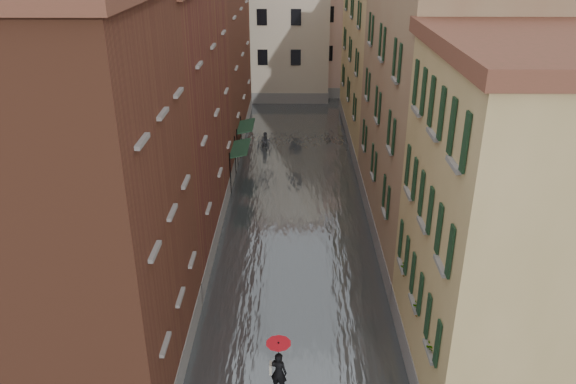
{
  "coord_description": "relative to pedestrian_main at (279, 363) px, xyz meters",
  "views": [
    {
      "loc": [
        -0.12,
        -17.68,
        14.46
      ],
      "look_at": [
        -0.41,
        7.43,
        3.0
      ],
      "focal_mm": 35.0,
      "sensor_mm": 36.0,
      "label": 1
    }
  ],
  "objects": [
    {
      "name": "ground",
      "position": [
        0.62,
        2.72,
        -1.21
      ],
      "size": [
        120.0,
        120.0,
        0.0
      ],
      "primitive_type": "plane",
      "color": "#565759",
      "rests_on": "ground"
    },
    {
      "name": "window_planters",
      "position": [
        4.74,
        0.55,
        2.3
      ],
      "size": [
        0.59,
        5.32,
        0.84
      ],
      "color": "brown",
      "rests_on": "ground"
    },
    {
      "name": "awning_far",
      "position": [
        -2.87,
        22.08,
        1.26
      ],
      "size": [
        1.09,
        2.97,
        2.8
      ],
      "color": "#173320",
      "rests_on": "ground"
    },
    {
      "name": "building_end_cream",
      "position": [
        -2.38,
        40.72,
        5.29
      ],
      "size": [
        12.0,
        9.0,
        13.0
      ],
      "primitive_type": "cube",
      "color": "beige",
      "rests_on": "ground"
    },
    {
      "name": "awning_near",
      "position": [
        -2.87,
        17.67,
        1.26
      ],
      "size": [
        1.09,
        3.1,
        2.8
      ],
      "color": "#173320",
      "rests_on": "ground"
    },
    {
      "name": "building_end_pink",
      "position": [
        6.62,
        42.72,
        4.79
      ],
      "size": [
        10.0,
        9.0,
        12.0
      ],
      "primitive_type": "cube",
      "color": "tan",
      "rests_on": "ground"
    },
    {
      "name": "building_right_mid",
      "position": [
        7.62,
        11.72,
        5.29
      ],
      "size": [
        6.0,
        14.0,
        13.0
      ],
      "primitive_type": "cube",
      "color": "#9A805D",
      "rests_on": "ground"
    },
    {
      "name": "pedestrian_main",
      "position": [
        0.0,
        0.0,
        0.0
      ],
      "size": [
        0.87,
        0.87,
        2.06
      ],
      "color": "black",
      "rests_on": "ground"
    },
    {
      "name": "building_right_far",
      "position": [
        7.62,
        26.72,
        4.54
      ],
      "size": [
        6.0,
        16.0,
        11.5
      ],
      "primitive_type": "cube",
      "color": "tan",
      "rests_on": "ground"
    },
    {
      "name": "pedestrian_far",
      "position": [
        -1.59,
        24.13,
        -0.5
      ],
      "size": [
        0.83,
        0.74,
        1.41
      ],
      "primitive_type": "imported",
      "rotation": [
        0.0,
        0.0,
        0.35
      ],
      "color": "black",
      "rests_on": "ground"
    },
    {
      "name": "building_left_mid",
      "position": [
        -6.38,
        11.72,
        5.04
      ],
      "size": [
        6.0,
        14.0,
        12.5
      ],
      "primitive_type": "cube",
      "color": "brown",
      "rests_on": "ground"
    },
    {
      "name": "building_left_far",
      "position": [
        -6.38,
        26.72,
        5.79
      ],
      "size": [
        6.0,
        16.0,
        14.0
      ],
      "primitive_type": "cube",
      "color": "brown",
      "rests_on": "ground"
    },
    {
      "name": "building_right_near",
      "position": [
        7.62,
        0.72,
        4.54
      ],
      "size": [
        6.0,
        8.0,
        11.5
      ],
      "primitive_type": "cube",
      "color": "tan",
      "rests_on": "ground"
    },
    {
      "name": "building_left_near",
      "position": [
        -6.38,
        0.72,
        5.29
      ],
      "size": [
        6.0,
        8.0,
        13.0
      ],
      "primitive_type": "cube",
      "color": "brown",
      "rests_on": "ground"
    },
    {
      "name": "floodwater",
      "position": [
        0.62,
        15.72,
        -1.11
      ],
      "size": [
        10.0,
        60.0,
        0.2
      ],
      "primitive_type": "cube",
      "color": "#515659",
      "rests_on": "ground"
    }
  ]
}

